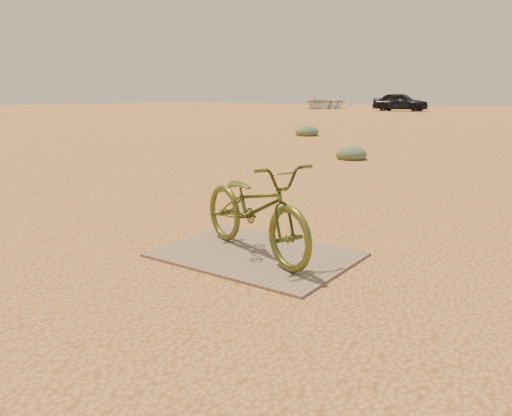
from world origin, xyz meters
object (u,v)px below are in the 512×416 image
Objects in this scene: boat_near_left at (323,102)px; car at (401,102)px; plywood_board at (256,254)px; bicycle at (255,208)px.

car is at bearing -22.18° from boat_near_left.
bicycle is (0.00, -0.02, 0.41)m from plywood_board.
boat_near_left is (-8.49, 2.80, -0.10)m from car.
car is at bearing 39.51° from bicycle.
bicycle is 38.89m from car.
bicycle is at bearing -66.69° from boat_near_left.
car is at bearing 107.95° from plywood_board.
plywood_board is 44.75m from boat_near_left.
boat_near_left is at bearing 48.79° from bicycle.
boat_near_left is at bearing 70.17° from car.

